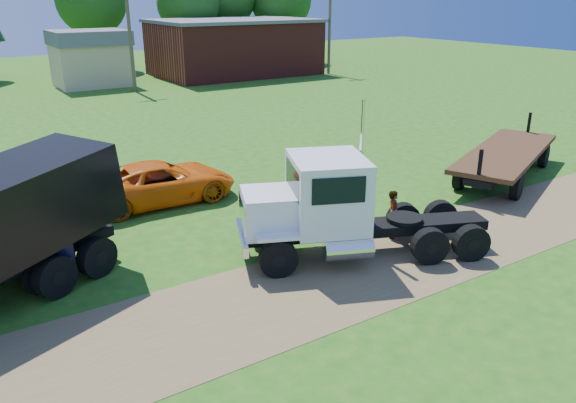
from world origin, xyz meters
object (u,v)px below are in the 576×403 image
flatbed_trailer (506,157)px  spectator_a (393,214)px  white_semi_tractor (330,207)px  orange_pickup (161,182)px

flatbed_trailer → spectator_a: 8.91m
flatbed_trailer → spectator_a: flatbed_trailer is taller
white_semi_tractor → flatbed_trailer: (11.20, 2.14, -0.66)m
white_semi_tractor → orange_pickup: 7.85m
white_semi_tractor → orange_pickup: size_ratio=1.36×
flatbed_trailer → orange_pickup: bearing=135.9°
spectator_a → orange_pickup: bearing=76.5°
orange_pickup → white_semi_tractor: bearing=-159.5°
orange_pickup → flatbed_trailer: 14.72m
flatbed_trailer → spectator_a: (-8.63, -2.19, -0.11)m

